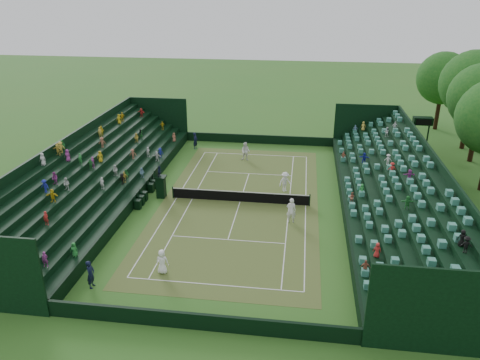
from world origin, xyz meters
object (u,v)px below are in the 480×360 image
Objects in this scene: tennis_net at (240,196)px; player_far_west at (246,151)px; player_near_east at (291,210)px; player_far_east at (285,182)px; player_near_west at (162,262)px; umpire_chair at (161,184)px.

player_far_west is at bearing 94.51° from tennis_net.
player_near_east is 1.13× the size of player_far_east.
player_near_west reaches higher than tennis_net.
tennis_net is 11.57m from player_near_west.
umpire_chair is 10.80m from player_far_east.
player_far_east is (7.04, 13.81, 0.07)m from player_near_west.
umpire_chair reaches higher than tennis_net.
player_far_east reaches higher than tennis_net.
tennis_net is 6.87m from umpire_chair.
umpire_chair reaches higher than player_far_east.
player_far_west is (2.63, 21.16, 0.15)m from player_near_west.
player_near_east reaches higher than tennis_net.
umpire_chair is at bearing 160.47° from player_far_east.
player_near_west is (-3.43, -11.05, 0.30)m from tennis_net.
player_far_west is (-0.80, 10.11, 0.45)m from tennis_net.
player_far_west is at bearing 59.02° from umpire_chair.
player_near_east reaches higher than player_near_west.
player_near_west is at bearing -72.95° from umpire_chair.
player_far_east is at bearing 37.40° from tennis_net.
player_near_east reaches higher than player_far_west.
tennis_net is at bearing -176.64° from player_far_east.
umpire_chair is 1.60× the size of player_far_east.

